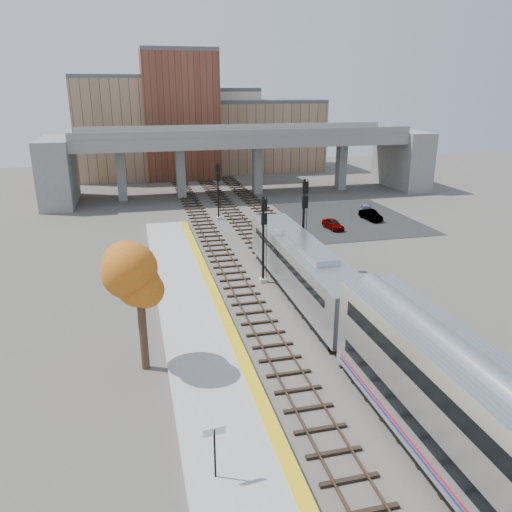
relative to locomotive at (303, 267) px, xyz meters
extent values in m
plane|color=#47423D|center=(-1.00, -7.49, -2.28)|extent=(160.00, 160.00, 0.00)
cube|color=#9E9E99|center=(-8.25, -7.49, -2.10)|extent=(4.50, 60.00, 0.35)
cube|color=yellow|center=(-6.35, -7.49, -1.92)|extent=(0.70, 60.00, 0.01)
cube|color=black|center=(-4.20, 5.01, -2.21)|extent=(2.50, 95.00, 0.14)
cube|color=brown|center=(-4.92, 5.01, -2.10)|extent=(0.07, 95.00, 0.14)
cube|color=brown|center=(-3.48, 5.01, -2.10)|extent=(0.07, 95.00, 0.14)
cube|color=black|center=(0.00, 5.01, -2.21)|extent=(2.50, 95.00, 0.14)
cube|color=brown|center=(-0.72, 5.01, -2.10)|extent=(0.07, 95.00, 0.14)
cube|color=brown|center=(0.72, 5.01, -2.10)|extent=(0.07, 95.00, 0.14)
cube|color=black|center=(4.00, 5.01, -2.21)|extent=(2.50, 95.00, 0.14)
cube|color=brown|center=(3.28, 5.01, -2.10)|extent=(0.07, 95.00, 0.14)
cube|color=brown|center=(4.72, 5.01, -2.10)|extent=(0.07, 95.00, 0.14)
cube|color=slate|center=(4.00, 37.51, 5.47)|extent=(46.00, 10.00, 1.50)
cube|color=slate|center=(4.00, 32.71, 6.72)|extent=(46.00, 0.20, 1.00)
cube|color=slate|center=(4.00, 42.31, 6.72)|extent=(46.00, 0.20, 1.00)
cube|color=slate|center=(-13.00, 37.51, 1.22)|extent=(1.20, 1.60, 7.00)
cube|color=slate|center=(-5.00, 37.51, 1.22)|extent=(1.20, 1.60, 7.00)
cube|color=slate|center=(6.00, 37.51, 1.22)|extent=(1.20, 1.60, 7.00)
cube|color=slate|center=(19.00, 37.51, 1.22)|extent=(1.20, 1.60, 7.00)
cube|color=slate|center=(-21.00, 37.51, 1.97)|extent=(4.00, 12.00, 8.50)
cube|color=slate|center=(29.00, 37.51, 1.97)|extent=(4.00, 12.00, 8.50)
cube|color=#9E7A5C|center=(-11.00, 57.51, 5.72)|extent=(18.00, 14.00, 16.00)
cube|color=#4C4C4F|center=(-11.00, 57.51, 14.02)|extent=(18.00, 14.00, 0.60)
cube|color=beige|center=(3.00, 62.51, 4.72)|extent=(16.00, 16.00, 14.00)
cube|color=#4C4C4F|center=(3.00, 62.51, 12.02)|extent=(16.00, 16.00, 0.60)
cube|color=brown|center=(-3.00, 54.51, 7.72)|extent=(12.00, 10.00, 20.00)
cube|color=#4C4C4F|center=(-3.00, 54.51, 18.02)|extent=(12.00, 10.00, 0.60)
cube|color=#9E7A5C|center=(13.00, 60.51, 3.72)|extent=(20.00, 14.00, 12.00)
cube|color=#4C4C4F|center=(13.00, 60.51, 10.02)|extent=(20.00, 14.00, 0.60)
cube|color=black|center=(13.00, 20.51, -2.26)|extent=(14.00, 18.00, 0.04)
cube|color=#A8AAB2|center=(0.00, -0.01, 0.07)|extent=(3.00, 19.00, 3.20)
cube|color=black|center=(0.00, 9.51, 0.67)|extent=(2.20, 0.06, 1.10)
cube|color=black|center=(0.00, -0.01, 0.67)|extent=(3.02, 16.15, 0.50)
cube|color=black|center=(0.00, -0.01, -1.78)|extent=(2.70, 17.10, 0.50)
cube|color=#A8AAB2|center=(0.00, -0.01, 1.87)|extent=(1.60, 9.50, 0.40)
cube|color=#9E9E99|center=(-2.10, 3.39, -2.13)|extent=(0.60, 0.60, 0.30)
cylinder|color=black|center=(-2.10, 3.39, 1.18)|extent=(0.20, 0.20, 6.91)
cube|color=black|center=(-2.10, 3.14, 4.04)|extent=(0.44, 0.18, 0.89)
cube|color=black|center=(-2.10, 3.14, 2.96)|extent=(0.44, 0.18, 0.89)
cube|color=#9E9E99|center=(2.00, 5.81, -2.13)|extent=(0.60, 0.60, 0.30)
cylinder|color=black|center=(2.00, 5.81, 1.55)|extent=(0.22, 0.22, 7.65)
cube|color=black|center=(2.00, 5.56, 4.72)|extent=(0.49, 0.18, 0.98)
cube|color=black|center=(2.00, 5.56, 3.52)|extent=(0.49, 0.18, 0.98)
cube|color=#9E9E99|center=(-2.10, 23.82, -2.13)|extent=(0.60, 0.60, 0.30)
cylinder|color=black|center=(-2.10, 23.82, 1.02)|extent=(0.19, 0.19, 6.59)
cube|color=black|center=(-2.10, 23.57, 3.74)|extent=(0.42, 0.18, 0.85)
cube|color=black|center=(-2.10, 23.57, 2.71)|extent=(0.42, 0.18, 0.85)
cylinder|color=black|center=(-9.32, -16.79, -0.83)|extent=(0.08, 0.08, 2.20)
cube|color=white|center=(-9.32, -16.79, 0.17)|extent=(0.90, 0.15, 0.35)
cylinder|color=#382619|center=(-11.64, -7.46, 0.16)|extent=(0.44, 0.44, 4.89)
ellipsoid|color=orange|center=(-11.64, -7.46, 2.96)|extent=(3.60, 3.60, 3.49)
imported|color=#99999E|center=(9.23, 16.54, -1.69)|extent=(1.71, 3.38, 1.10)
imported|color=#99999E|center=(14.99, 19.15, -1.66)|extent=(1.57, 3.63, 1.16)
imported|color=#99999E|center=(15.68, 21.75, -1.70)|extent=(2.84, 3.96, 1.07)
camera|label=1|loc=(-11.56, -32.31, 12.42)|focal=35.00mm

